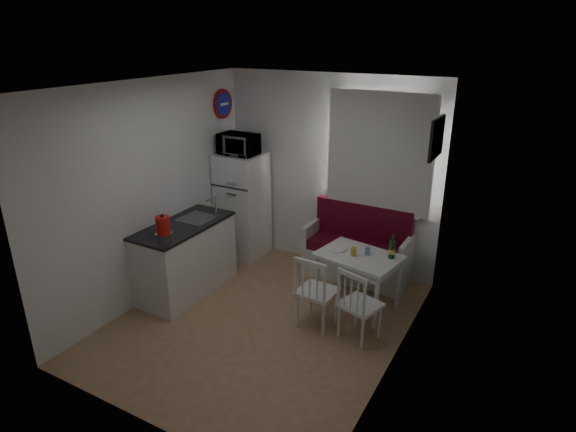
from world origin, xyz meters
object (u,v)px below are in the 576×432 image
at_px(kitchen_counter, 186,257).
at_px(fridge, 243,205).
at_px(chair_left, 314,286).
at_px(chair_right, 358,299).
at_px(dining_table, 359,261).
at_px(microwave, 238,144).
at_px(wine_bottle, 392,246).
at_px(bench, 357,255).
at_px(kettle, 163,226).

height_order(kitchen_counter, fridge, fridge).
distance_m(chair_left, chair_right, 0.50).
distance_m(dining_table, microwave, 2.31).
bearing_deg(kitchen_counter, fridge, 89.10).
relative_size(kitchen_counter, wine_bottle, 4.55).
relative_size(kitchen_counter, bench, 0.96).
bearing_deg(dining_table, microwave, 175.27).
bearing_deg(kitchen_counter, chair_right, 0.30).
xyz_separation_m(bench, dining_table, (0.27, -0.69, 0.27)).
height_order(bench, wine_bottle, bench).
relative_size(bench, microwave, 2.68).
bearing_deg(bench, chair_right, -68.89).
bearing_deg(fridge, chair_left, -35.34).
bearing_deg(microwave, bench, 5.36).
distance_m(kitchen_counter, bench, 2.21).
distance_m(bench, microwave, 2.18).
xyz_separation_m(dining_table, kettle, (-1.96, -1.05, 0.43)).
bearing_deg(fridge, kitchen_counter, -90.90).
bearing_deg(microwave, fridge, 90.00).
relative_size(microwave, wine_bottle, 1.77).
height_order(bench, kettle, kettle).
distance_m(kitchen_counter, microwave, 1.69).
xyz_separation_m(bench, fridge, (-1.72, -0.11, 0.43)).
height_order(bench, microwave, microwave).
height_order(chair_left, kettle, kettle).
height_order(dining_table, microwave, microwave).
distance_m(bench, kettle, 2.53).
xyz_separation_m(microwave, kettle, (0.03, -1.58, -0.62)).
relative_size(bench, dining_table, 1.38).
bearing_deg(fridge, kettle, -88.95).
bearing_deg(bench, fridge, -176.29).
distance_m(chair_right, wine_bottle, 0.82).
xyz_separation_m(chair_right, wine_bottle, (0.10, 0.75, 0.31)).
height_order(bench, chair_left, bench).
xyz_separation_m(chair_left, wine_bottle, (0.60, 0.76, 0.29)).
distance_m(chair_right, microwave, 2.78).
xyz_separation_m(fridge, microwave, (0.00, -0.05, 0.89)).
bearing_deg(chair_right, wine_bottle, 99.19).
bearing_deg(kettle, chair_left, 12.94).
distance_m(dining_table, wine_bottle, 0.43).
relative_size(kitchen_counter, chair_right, 2.77).
relative_size(kitchen_counter, kettle, 5.17).
height_order(fridge, wine_bottle, fridge).
xyz_separation_m(bench, kettle, (-1.69, -1.74, 0.70)).
xyz_separation_m(chair_left, kettle, (-1.71, -0.39, 0.50)).
distance_m(bench, wine_bottle, 0.99).
bearing_deg(kettle, bench, 45.79).
xyz_separation_m(bench, microwave, (-1.72, -0.16, 1.32)).
distance_m(kitchen_counter, wine_bottle, 2.51).
height_order(chair_left, fridge, fridge).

